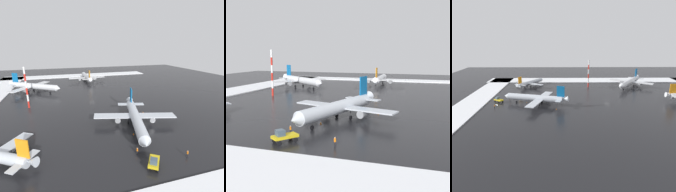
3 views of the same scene
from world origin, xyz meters
TOP-DOWN VIEW (x-y plane):
  - ground_plane at (0.00, 0.00)m, footprint 240.00×240.00m
  - snow_bank_far at (0.00, -50.00)m, footprint 152.00×16.00m
  - snow_bank_right at (67.00, 0.00)m, footprint 14.00×116.00m
  - airplane_far_rear at (35.51, 7.71)m, footprint 32.20×27.05m
  - airplane_foreground_jet at (-20.42, -29.16)m, footprint 25.24×29.32m
  - airplane_distant_tail at (43.69, -31.04)m, footprint 19.89×23.21m
  - pushback_tug at (54.86, 3.49)m, footprint 5.04×4.43m
  - ground_crew_beside_wing at (49.50, 2.03)m, footprint 0.36×0.36m
  - ground_crew_mid_apron at (53.99, 12.95)m, footprint 0.36×0.36m
  - antenna_mast at (6.47, -28.13)m, footprint 0.70×0.70m
  - traffic_cone_near_nose at (40.56, 4.95)m, footprint 0.36×0.36m
  - traffic_cone_mid_line at (25.80, 15.43)m, footprint 0.36×0.36m

SIDE VIEW (x-z plane):
  - ground_plane at x=0.00m, z-range 0.00..0.00m
  - snow_bank_far at x=0.00m, z-range 0.00..0.36m
  - snow_bank_right at x=67.00m, z-range 0.00..0.36m
  - traffic_cone_near_nose at x=40.56m, z-range 0.00..0.55m
  - traffic_cone_mid_line at x=25.80m, z-range 0.00..0.55m
  - ground_crew_beside_wing at x=49.50m, z-range 0.12..1.83m
  - ground_crew_mid_apron at x=53.99m, z-range 0.12..1.83m
  - pushback_tug at x=54.86m, z-range 0.03..2.53m
  - airplane_distant_tail at x=43.69m, z-range -1.31..6.41m
  - airplane_far_rear at x=35.51m, z-range -1.65..8.06m
  - airplane_foreground_jet at x=-20.42m, z-range -1.70..8.34m
  - antenna_mast at x=6.47m, z-range 0.00..17.22m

